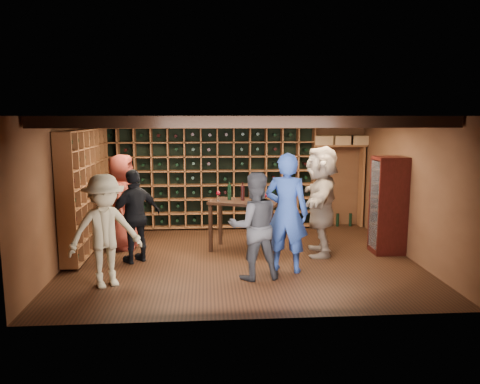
{
  "coord_description": "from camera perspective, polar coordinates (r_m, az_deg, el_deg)",
  "views": [
    {
      "loc": [
        -0.59,
        -7.96,
        2.49
      ],
      "look_at": [
        0.0,
        0.2,
        1.17
      ],
      "focal_mm": 35.0,
      "sensor_mm": 36.0,
      "label": 1
    }
  ],
  "objects": [
    {
      "name": "man_grey_suit",
      "position": [
        7.19,
        1.73,
        -4.18
      ],
      "size": [
        0.89,
        0.74,
        1.66
      ],
      "primitive_type": "imported",
      "rotation": [
        0.0,
        0.0,
        3.29
      ],
      "color": "black",
      "rests_on": "ground"
    },
    {
      "name": "guest_red_floral",
      "position": [
        9.07,
        -14.17,
        -1.2
      ],
      "size": [
        0.59,
        0.89,
        1.8
      ],
      "primitive_type": "imported",
      "rotation": [
        0.0,
        0.0,
        1.55
      ],
      "color": "maroon",
      "rests_on": "ground"
    },
    {
      "name": "crate_shelf",
      "position": [
        10.75,
        12.11,
        4.06
      ],
      "size": [
        1.2,
        0.32,
        2.07
      ],
      "color": "brown",
      "rests_on": "ground"
    },
    {
      "name": "wine_rack_back",
      "position": [
        10.38,
        -3.75,
        1.74
      ],
      "size": [
        4.65,
        0.3,
        2.2
      ],
      "color": "brown",
      "rests_on": "ground"
    },
    {
      "name": "ground",
      "position": [
        8.36,
        0.09,
        -8.15
      ],
      "size": [
        6.0,
        6.0,
        0.0
      ],
      "primitive_type": "plane",
      "color": "black",
      "rests_on": "ground"
    },
    {
      "name": "wine_rack_left",
      "position": [
        9.17,
        -18.24,
        0.31
      ],
      "size": [
        0.3,
        2.65,
        2.2
      ],
      "color": "brown",
      "rests_on": "ground"
    },
    {
      "name": "guest_khaki",
      "position": [
        7.13,
        -16.14,
        -4.61
      ],
      "size": [
        1.24,
        1.04,
        1.67
      ],
      "primitive_type": "imported",
      "rotation": [
        0.0,
        0.0,
        0.47
      ],
      "color": "#9B8D6B",
      "rests_on": "ground"
    },
    {
      "name": "tasting_table",
      "position": [
        8.67,
        0.53,
        -1.88
      ],
      "size": [
        1.4,
        1.05,
        1.23
      ],
      "rotation": [
        0.0,
        0.0,
        -0.39
      ],
      "color": "black",
      "rests_on": "ground"
    },
    {
      "name": "room_shell",
      "position": [
        8.04,
        0.07,
        8.67
      ],
      "size": [
        6.0,
        6.0,
        6.0
      ],
      "color": "brown",
      "rests_on": "ground"
    },
    {
      "name": "guest_woman_black",
      "position": [
        8.2,
        -12.63,
        -2.89
      ],
      "size": [
        0.99,
        0.89,
        1.61
      ],
      "primitive_type": "imported",
      "rotation": [
        0.0,
        0.0,
        3.79
      ],
      "color": "black",
      "rests_on": "ground"
    },
    {
      "name": "guest_beige",
      "position": [
        8.56,
        9.84,
        -1.06
      ],
      "size": [
        0.94,
        1.91,
        1.98
      ],
      "primitive_type": "imported",
      "rotation": [
        0.0,
        0.0,
        4.51
      ],
      "color": "gray",
      "rests_on": "ground"
    },
    {
      "name": "display_cabinet",
      "position": [
        8.95,
        17.6,
        -1.78
      ],
      "size": [
        0.55,
        0.5,
        1.75
      ],
      "color": "#360D0A",
      "rests_on": "ground"
    },
    {
      "name": "man_blue_shirt",
      "position": [
        7.55,
        5.7,
        -2.54
      ],
      "size": [
        0.82,
        0.69,
        1.93
      ],
      "primitive_type": "imported",
      "rotation": [
        0.0,
        0.0,
        2.77
      ],
      "color": "navy",
      "rests_on": "ground"
    }
  ]
}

